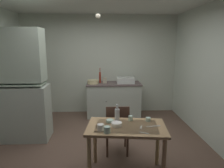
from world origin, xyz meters
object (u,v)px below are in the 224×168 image
Objects in this scene: hutch_cabinet at (20,89)px; chair_far_side at (117,128)px; mug_dark at (130,118)px; glass_bottle at (117,114)px; dining_table at (126,133)px; hand_pump at (100,76)px; sink_basin at (125,80)px; mixing_bowl_counter at (93,82)px; serving_bowl_wide at (117,124)px.

chair_far_side is at bearing -20.26° from hutch_cabinet.
mug_dark is 0.21m from glass_bottle.
hand_pump is at bearing 98.79° from dining_table.
hand_pump reaches higher than glass_bottle.
glass_bottle reaches higher than chair_far_side.
mixing_bowl_counter is (-0.83, -0.05, -0.03)m from sink_basin.
glass_bottle is at bearing -99.45° from sink_basin.
hutch_cabinet is at bearing 152.88° from mug_dark.
hutch_cabinet reaches higher than chair_far_side.
mixing_bowl_counter is at bearing 101.45° from glass_bottle.
hutch_cabinet is 14.34× the size of serving_bowl_wide.
hutch_cabinet is 1.86× the size of dining_table.
mixing_bowl_counter is 2.48m from serving_bowl_wide.
glass_bottle is (-0.03, -0.34, 0.36)m from chair_far_side.
hutch_cabinet is 2.01m from chair_far_side.
serving_bowl_wide is at bearing -95.10° from chair_far_side.
dining_table is 16.13× the size of mug_dark.
sink_basin is at bearing 3.43° from mixing_bowl_counter.
sink_basin is 0.84m from mixing_bowl_counter.
glass_bottle is (0.28, -2.33, -0.20)m from hand_pump.
hutch_cabinet is 2.25m from mug_dark.
chair_far_side is 0.62m from serving_bowl_wide.
hand_pump reaches higher than serving_bowl_wide.
mixing_bowl_counter is 0.31× the size of chair_far_side.
sink_basin reaches higher than glass_bottle.
sink_basin is 2.54m from dining_table.
mixing_bowl_counter is at bearing -151.19° from hand_pump.
hutch_cabinet is 1.82m from mixing_bowl_counter.
mug_dark is at bearing -3.01° from glass_bottle.
glass_bottle is at bearing -83.15° from hand_pump.
mixing_bowl_counter is at bearing 42.41° from hutch_cabinet.
mug_dark is at bearing -78.42° from hand_pump.
mixing_bowl_counter is 2.28m from glass_bottle.
sink_basin is 2.31m from mug_dark.
serving_bowl_wide is 0.22m from glass_bottle.
mug_dark is at bearing -73.79° from mixing_bowl_counter.
dining_table is (-0.27, -2.51, -0.32)m from sink_basin.
chair_far_side is at bearing -81.28° from hand_pump.
sink_basin reaches higher than serving_bowl_wide.
sink_basin is 2.92× the size of serving_bowl_wide.
hutch_cabinet is at bearing 150.60° from glass_bottle.
hand_pump is 0.44× the size of chair_far_side.
hutch_cabinet is 2.01m from hand_pump.
mixing_bowl_counter is at bearing 106.21° from mug_dark.
chair_far_side is (0.48, -1.90, -0.44)m from mixing_bowl_counter.
mug_dark reaches higher than serving_bowl_wide.
mug_dark is (0.65, -2.25, -0.14)m from mixing_bowl_counter.
hutch_cabinet reaches higher than hand_pump.
mixing_bowl_counter is 1.12× the size of glass_bottle.
hand_pump is 2.61m from dining_table.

